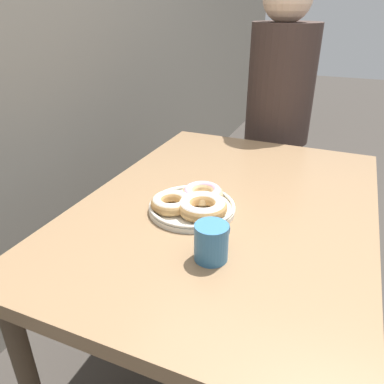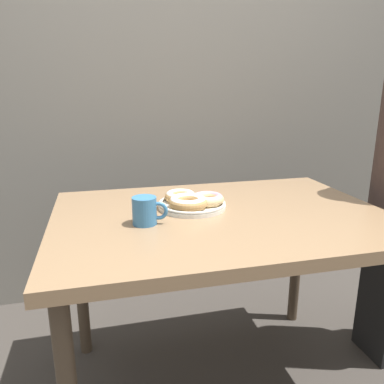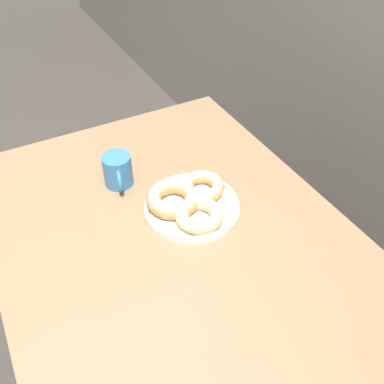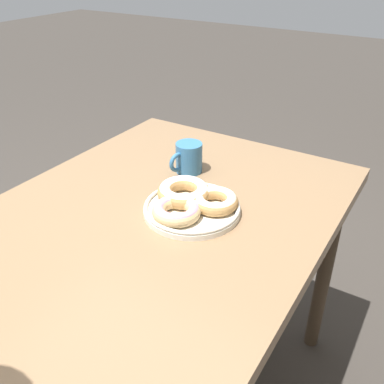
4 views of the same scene
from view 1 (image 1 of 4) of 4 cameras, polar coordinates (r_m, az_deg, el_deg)
The scene contains 4 objects.
dining_table at distance 1.16m, azimuth 5.35°, elevation -4.97°, with size 1.16×0.82×0.74m.
donut_plate at distance 1.05m, azimuth 0.20°, elevation -1.69°, with size 0.25×0.25×0.06m.
coffee_mug at distance 0.86m, azimuth 3.07°, elevation -7.49°, with size 0.11×0.08×0.09m.
person_figure at distance 1.87m, azimuth 12.81°, elevation 9.29°, with size 0.33×0.30×1.40m.
Camera 1 is at (-0.94, -0.03, 1.27)m, focal length 35.00 mm.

